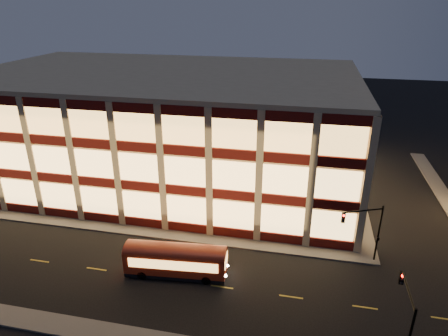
# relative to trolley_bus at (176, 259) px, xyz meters

# --- Properties ---
(ground) EXTENTS (200.00, 200.00, 0.00)m
(ground) POSITION_rel_trolley_bus_xyz_m (-5.55, 5.14, -1.71)
(ground) COLOR black
(ground) RESTS_ON ground
(sidewalk_office_south) EXTENTS (54.00, 2.00, 0.15)m
(sidewalk_office_south) POSITION_rel_trolley_bus_xyz_m (-8.55, 6.14, -1.64)
(sidewalk_office_south) COLOR #514F4C
(sidewalk_office_south) RESTS_ON ground
(sidewalk_office_east) EXTENTS (2.00, 30.00, 0.15)m
(sidewalk_office_east) POSITION_rel_trolley_bus_xyz_m (17.45, 22.14, -1.64)
(sidewalk_office_east) COLOR #514F4C
(sidewalk_office_east) RESTS_ON ground
(sidewalk_tower_west) EXTENTS (2.00, 30.00, 0.15)m
(sidewalk_tower_west) POSITION_rel_trolley_bus_xyz_m (28.45, 22.14, -1.64)
(sidewalk_tower_west) COLOR #514F4C
(sidewalk_tower_west) RESTS_ON ground
(sidewalk_near) EXTENTS (100.00, 2.00, 0.15)m
(sidewalk_near) POSITION_rel_trolley_bus_xyz_m (-5.55, -7.86, -1.64)
(sidewalk_near) COLOR #514F4C
(sidewalk_near) RESTS_ON ground
(office_building) EXTENTS (50.45, 30.45, 14.50)m
(office_building) POSITION_rel_trolley_bus_xyz_m (-8.46, 22.05, 5.54)
(office_building) COLOR tan
(office_building) RESTS_ON ground
(traffic_signal_far) EXTENTS (3.79, 1.87, 6.00)m
(traffic_signal_far) POSITION_rel_trolley_bus_xyz_m (16.66, 5.37, 2.40)
(traffic_signal_far) COLOR black
(traffic_signal_far) RESTS_ON ground
(traffic_signal_near) EXTENTS (0.32, 4.45, 6.00)m
(traffic_signal_near) POSITION_rel_trolley_bus_xyz_m (17.95, -5.90, 2.41)
(traffic_signal_near) COLOR black
(traffic_signal_near) RESTS_ON ground
(trolley_bus) EXTENTS (9.29, 3.11, 3.09)m
(trolley_bus) POSITION_rel_trolley_bus_xyz_m (0.00, 0.00, 0.00)
(trolley_bus) COLOR #921D08
(trolley_bus) RESTS_ON ground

